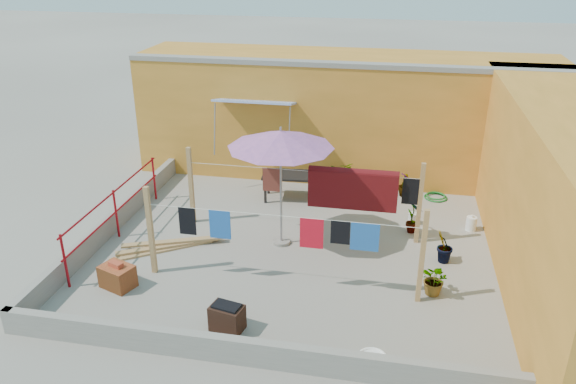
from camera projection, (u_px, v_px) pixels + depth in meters
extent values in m
plane|color=#9E998E|center=(294.00, 249.00, 11.73)|extent=(80.00, 80.00, 0.00)
cube|color=orange|center=(344.00, 115.00, 15.21)|extent=(11.00, 2.40, 3.20)
cube|color=gray|center=(342.00, 65.00, 13.64)|extent=(11.00, 0.35, 0.12)
cube|color=#2D51B2|center=(255.00, 102.00, 13.93)|extent=(2.00, 0.79, 0.22)
cylinder|color=gray|center=(215.00, 129.00, 14.03)|extent=(0.03, 0.30, 1.28)
cylinder|color=gray|center=(289.00, 134.00, 13.69)|extent=(0.03, 0.30, 1.28)
cube|color=orange|center=(576.00, 199.00, 10.17)|extent=(2.40, 9.00, 3.20)
cube|color=gray|center=(251.00, 352.00, 8.43)|extent=(8.30, 0.16, 0.44)
cube|color=gray|center=(113.00, 222.00, 12.36)|extent=(0.16, 7.30, 0.44)
cylinder|color=maroon|center=(65.00, 261.00, 10.21)|extent=(0.05, 0.05, 1.10)
cylinder|color=maroon|center=(116.00, 214.00, 12.01)|extent=(0.05, 0.05, 1.10)
cylinder|color=maroon|center=(154.00, 179.00, 13.80)|extent=(0.05, 0.05, 1.10)
cylinder|color=maroon|center=(113.00, 192.00, 11.80)|extent=(0.04, 4.20, 0.04)
cylinder|color=maroon|center=(116.00, 212.00, 11.99)|extent=(0.04, 4.20, 0.04)
cube|color=tan|center=(151.00, 231.00, 10.55)|extent=(0.09, 0.09, 1.80)
cube|color=tan|center=(422.00, 257.00, 9.67)|extent=(0.09, 0.09, 1.80)
cube|color=tan|center=(420.00, 204.00, 11.65)|extent=(0.09, 0.09, 1.80)
cube|color=tan|center=(191.00, 185.00, 12.52)|extent=(0.09, 0.09, 1.80)
cylinder|color=silver|center=(280.00, 216.00, 9.89)|extent=(5.00, 0.01, 0.01)
cylinder|color=silver|center=(302.00, 171.00, 11.86)|extent=(5.00, 0.01, 0.01)
cube|color=#500D10|center=(353.00, 190.00, 11.81)|extent=(1.88, 0.22, 0.82)
cube|color=black|center=(411.00, 191.00, 11.57)|extent=(0.36, 0.02, 0.58)
cube|color=#5F2A21|center=(272.00, 180.00, 12.08)|extent=(0.40, 0.02, 0.53)
cube|color=#1F57AC|center=(220.00, 225.00, 10.20)|extent=(0.40, 0.02, 0.57)
cube|color=black|center=(187.00, 221.00, 10.31)|extent=(0.32, 0.02, 0.55)
cube|color=red|center=(312.00, 233.00, 9.91)|extent=(0.42, 0.02, 0.58)
cube|color=#1F57AC|center=(365.00, 237.00, 9.73)|extent=(0.50, 0.02, 0.53)
cube|color=black|center=(340.00, 233.00, 9.79)|extent=(0.34, 0.02, 0.45)
cylinder|color=gray|center=(281.00, 242.00, 11.95)|extent=(0.38, 0.38, 0.06)
cylinder|color=gray|center=(281.00, 190.00, 11.47)|extent=(0.05, 0.05, 2.46)
cone|color=#B863A3|center=(281.00, 139.00, 11.02)|extent=(2.52, 2.52, 0.34)
cylinder|color=gray|center=(281.00, 130.00, 10.94)|extent=(0.04, 0.04, 0.11)
cube|color=black|center=(292.00, 175.00, 13.77)|extent=(1.49, 0.85, 0.05)
cube|color=black|center=(265.00, 191.00, 13.70)|extent=(0.05, 0.05, 0.63)
cube|color=black|center=(268.00, 182.00, 14.22)|extent=(0.05, 0.05, 0.63)
cube|color=black|center=(316.00, 193.00, 13.58)|extent=(0.05, 0.05, 0.63)
cube|color=black|center=(318.00, 184.00, 14.10)|extent=(0.05, 0.05, 0.63)
cube|color=#A55526|center=(117.00, 276.00, 10.36)|extent=(0.71, 0.61, 0.43)
cube|color=#AE4628|center=(116.00, 264.00, 10.25)|extent=(0.30, 0.22, 0.09)
cube|color=tan|center=(162.00, 250.00, 11.63)|extent=(1.83, 1.34, 0.04)
cube|color=tan|center=(168.00, 246.00, 11.71)|extent=(1.92, 1.19, 0.04)
cube|color=tan|center=(174.00, 241.00, 11.78)|extent=(2.03, 0.93, 0.04)
cube|color=black|center=(227.00, 318.00, 9.20)|extent=(0.60, 0.46, 0.44)
cube|color=black|center=(226.00, 306.00, 9.10)|extent=(0.49, 0.36, 0.04)
cylinder|color=white|center=(372.00, 359.00, 8.57)|extent=(0.44, 0.44, 0.06)
torus|color=white|center=(372.00, 358.00, 8.56)|extent=(0.47, 0.47, 0.05)
cylinder|color=white|center=(471.00, 224.00, 12.44)|extent=(0.23, 0.23, 0.32)
cylinder|color=white|center=(472.00, 216.00, 12.37)|extent=(0.06, 0.06, 0.05)
cylinder|color=white|center=(413.00, 218.00, 12.73)|extent=(0.20, 0.20, 0.27)
cylinder|color=white|center=(413.00, 212.00, 12.67)|extent=(0.05, 0.05, 0.04)
torus|color=#176924|center=(436.00, 197.00, 14.06)|extent=(0.57, 0.57, 0.04)
torus|color=#176924|center=(436.00, 196.00, 14.05)|extent=(0.48, 0.48, 0.04)
imported|color=#175219|center=(337.00, 176.00, 14.35)|extent=(0.94, 0.92, 0.79)
imported|color=#175219|center=(405.00, 184.00, 14.08)|extent=(0.45, 0.45, 0.62)
imported|color=#175219|center=(413.00, 216.00, 12.24)|extent=(0.49, 0.52, 0.82)
imported|color=#175219|center=(444.00, 247.00, 11.09)|extent=(0.48, 0.50, 0.71)
imported|color=#175219|center=(435.00, 280.00, 10.09)|extent=(0.72, 0.71, 0.61)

